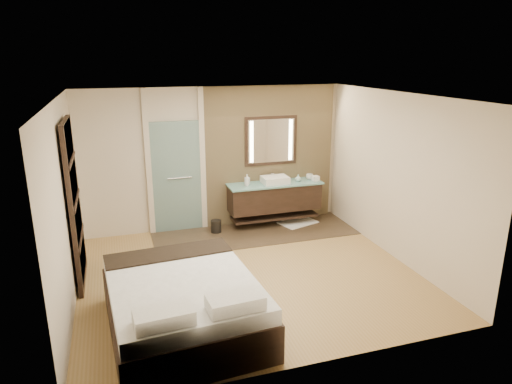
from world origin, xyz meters
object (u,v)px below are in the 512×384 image
object	(u,v)px
vanity	(275,197)
mirror_unit	(271,141)
waste_bin	(216,226)
bed	(183,304)

from	to	relation	value
vanity	mirror_unit	bearing A→B (deg)	90.00
waste_bin	bed	bearing A→B (deg)	-109.78
vanity	waste_bin	size ratio (longest dim) A/B	7.51
mirror_unit	waste_bin	size ratio (longest dim) A/B	4.30
mirror_unit	bed	world-z (taller)	mirror_unit
vanity	bed	bearing A→B (deg)	-126.57
vanity	waste_bin	world-z (taller)	vanity
waste_bin	mirror_unit	bearing A→B (deg)	14.33
vanity	mirror_unit	size ratio (longest dim) A/B	1.75
bed	waste_bin	size ratio (longest dim) A/B	9.19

